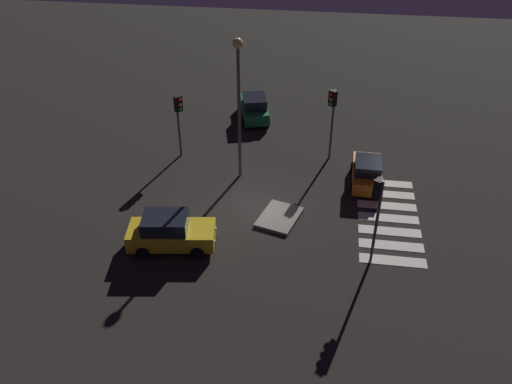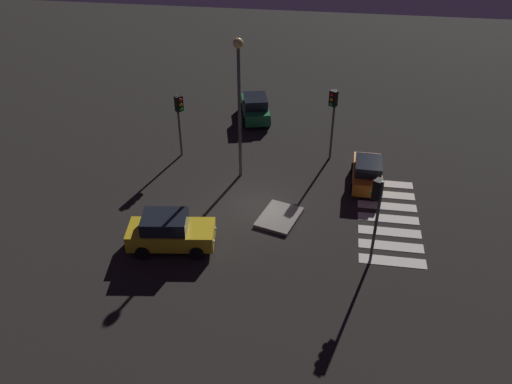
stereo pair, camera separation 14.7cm
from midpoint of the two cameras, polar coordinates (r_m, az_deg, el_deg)
name	(u,v)px [view 2 (the right image)]	position (r m, az deg, el deg)	size (l,w,h in m)	color
ground_plane	(256,207)	(28.87, 0.15, -1.65)	(80.00, 80.00, 0.00)	black
traffic_island	(279,217)	(27.98, 2.69, -2.77)	(2.96, 2.53, 0.18)	gray
car_green	(255,107)	(38.00, 0.03, 9.19)	(4.32, 2.66, 1.77)	#196B38
car_orange	(367,172)	(31.04, 12.15, 2.11)	(3.84, 1.86, 1.66)	orange
car_yellow	(170,232)	(25.98, -9.19, -4.29)	(2.45, 4.44, 1.86)	gold
traffic_light_north	(179,111)	(32.50, -8.22, 8.70)	(0.54, 0.53, 4.11)	#47474C
traffic_light_south	(377,201)	(23.94, 13.16, -0.98)	(0.54, 0.53, 4.56)	#47474C
traffic_light_east	(333,108)	(32.00, 8.50, 9.01)	(0.53, 0.54, 4.62)	#47474C
street_lamp	(239,88)	(29.02, -1.72, 11.29)	(0.56, 0.56, 8.35)	#47474C
crosswalk_near	(388,219)	(28.90, 14.34, -2.81)	(7.60, 3.20, 0.02)	silver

